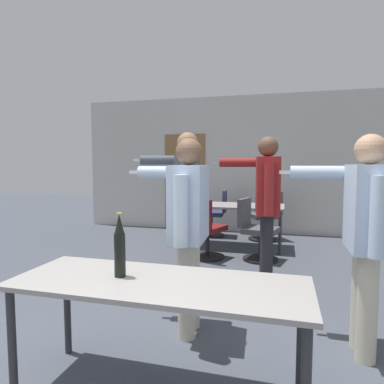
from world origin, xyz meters
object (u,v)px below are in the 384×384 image
person_left_plaid (186,196)px  office_chair_far_right (266,217)px  person_far_watching (266,197)px  office_chair_side_rolled (215,215)px  beer_bottle (119,247)px  person_near_casual (365,225)px  person_right_polo (187,219)px  office_chair_near_pushed (256,232)px  office_chair_mid_tucked (205,231)px

person_left_plaid → office_chair_far_right: size_ratio=1.94×
person_far_watching → office_chair_side_rolled: (-1.09, 2.51, -0.62)m
beer_bottle → person_near_casual: bearing=27.7°
person_near_casual → person_left_plaid: (-1.63, 0.92, 0.09)m
person_left_plaid → beer_bottle: 1.75m
person_far_watching → beer_bottle: 2.28m
person_left_plaid → person_right_polo: (0.28, -0.94, -0.09)m
person_left_plaid → office_chair_far_right: 3.02m
person_right_polo → office_chair_side_rolled: size_ratio=1.80×
person_right_polo → office_chair_near_pushed: 2.47m
office_chair_far_right → beer_bottle: bearing=141.4°
office_chair_far_right → person_far_watching: bearing=152.3°
person_right_polo → office_chair_side_rolled: (-0.53, 3.84, -0.55)m
person_near_casual → office_chair_mid_tucked: size_ratio=1.80×
office_chair_near_pushed → person_near_casual: bearing=36.4°
office_chair_near_pushed → office_chair_mid_tucked: size_ratio=0.99×
person_left_plaid → person_far_watching: bearing=-76.5°
person_far_watching → office_chair_mid_tucked: bearing=39.9°
person_left_plaid → office_chair_near_pushed: bearing=-35.9°
person_near_casual → person_right_polo: 1.35m
person_far_watching → office_chair_far_right: size_ratio=1.91×
office_chair_far_right → office_chair_mid_tucked: bearing=122.3°
person_near_casual → office_chair_far_right: person_near_casual is taller
office_chair_side_rolled → office_chair_near_pushed: size_ratio=1.01×
office_chair_near_pushed → office_chair_mid_tucked: office_chair_mid_tucked is taller
person_far_watching → office_chair_near_pushed: person_far_watching is taller
person_right_polo → office_chair_far_right: person_right_polo is taller
office_chair_side_rolled → office_chair_mid_tucked: office_chair_mid_tucked is taller
office_chair_near_pushed → person_right_polo: bearing=5.1°
person_near_casual → office_chair_far_right: 3.92m
office_chair_mid_tucked → person_far_watching: bearing=-24.5°
office_chair_mid_tucked → person_right_polo: bearing=-61.7°
office_chair_near_pushed → office_chair_far_right: 1.41m
office_chair_side_rolled → office_chair_near_pushed: bearing=-153.8°
person_left_plaid → office_chair_far_right: bearing=-26.0°
person_right_polo → office_chair_side_rolled: bearing=4.3°
office_chair_near_pushed → beer_bottle: 3.28m
person_left_plaid → office_chair_side_rolled: size_ratio=1.95×
person_far_watching → office_chair_mid_tucked: person_far_watching is taller
office_chair_side_rolled → beer_bottle: size_ratio=2.26×
person_left_plaid → office_chair_far_right: (0.74, 2.86, -0.65)m
person_left_plaid → office_chair_near_pushed: 1.72m
person_left_plaid → office_chair_mid_tucked: person_left_plaid is taller
person_near_casual → person_right_polo: bearing=90.1°
person_far_watching → person_left_plaid: bearing=108.5°
person_far_watching → office_chair_mid_tucked: 1.42m
person_near_casual → office_chair_side_rolled: person_near_casual is taller
person_far_watching → beer_bottle: person_far_watching is taller
person_far_watching → office_chair_side_rolled: 2.81m
person_near_casual → person_far_watching: person_far_watching is taller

